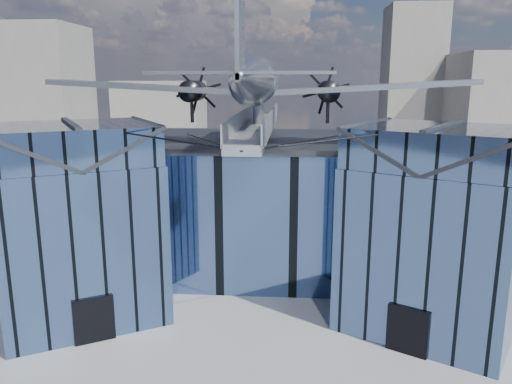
{
  "coord_description": "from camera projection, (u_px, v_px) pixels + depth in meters",
  "views": [
    {
      "loc": [
        2.25,
        -28.99,
        14.22
      ],
      "look_at": [
        0.0,
        2.0,
        7.2
      ],
      "focal_mm": 35.0,
      "sensor_mm": 36.0,
      "label": 1
    }
  ],
  "objects": [
    {
      "name": "bg_towers",
      "position": [
        288.0,
        107.0,
        78.31
      ],
      "size": [
        77.0,
        24.5,
        26.0
      ],
      "color": "gray",
      "rests_on": "ground"
    },
    {
      "name": "museum",
      "position": [
        260.0,
        203.0,
        35.94
      ],
      "size": [
        32.88,
        24.5,
        17.6
      ],
      "color": "#486493",
      "rests_on": "ground"
    },
    {
      "name": "ground_plane",
      "position": [
        254.0,
        310.0,
        31.5
      ],
      "size": [
        120.0,
        120.0,
        0.0
      ],
      "primitive_type": "plane",
      "color": "gray"
    }
  ]
}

